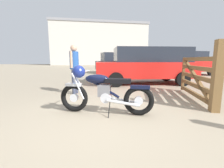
% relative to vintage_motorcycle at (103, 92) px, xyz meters
% --- Properties ---
extents(ground_plane, '(80.00, 80.00, 0.00)m').
position_rel_vintage_motorcycle_xyz_m(ground_plane, '(0.05, -0.29, -0.49)').
color(ground_plane, gray).
extents(vintage_motorcycle, '(2.03, 0.76, 1.07)m').
position_rel_vintage_motorcycle_xyz_m(vintage_motorcycle, '(0.00, 0.00, 0.00)').
color(vintage_motorcycle, black).
rests_on(vintage_motorcycle, ground_plane).
extents(timber_gate, '(0.73, 2.50, 1.60)m').
position_rel_vintage_motorcycle_xyz_m(timber_gate, '(2.74, 0.76, 0.21)').
color(timber_gate, brown).
rests_on(timber_gate, ground_plane).
extents(bystander, '(0.30, 0.44, 1.66)m').
position_rel_vintage_motorcycle_xyz_m(bystander, '(-0.87, 2.10, 0.53)').
color(bystander, '#383D51').
rests_on(bystander, ground_plane).
extents(silver_sedan_mid, '(4.11, 2.28, 1.78)m').
position_rel_vintage_motorcycle_xyz_m(silver_sedan_mid, '(6.91, 8.02, 0.43)').
color(silver_sedan_mid, black).
rests_on(silver_sedan_mid, ground_plane).
extents(blue_hatchback_right, '(4.14, 2.37, 1.78)m').
position_rel_vintage_motorcycle_xyz_m(blue_hatchback_right, '(1.73, 10.59, 0.43)').
color(blue_hatchback_right, black).
rests_on(blue_hatchback_right, ground_plane).
extents(red_hatchback_near, '(4.72, 2.02, 1.74)m').
position_rel_vintage_motorcycle_xyz_m(red_hatchback_near, '(2.32, 4.15, 0.45)').
color(red_hatchback_near, black).
rests_on(red_hatchback_near, ground_plane).
extents(industrial_building, '(22.49, 10.69, 9.59)m').
position_rel_vintage_motorcycle_xyz_m(industrial_building, '(0.60, 35.70, 4.31)').
color(industrial_building, beige).
rests_on(industrial_building, ground_plane).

